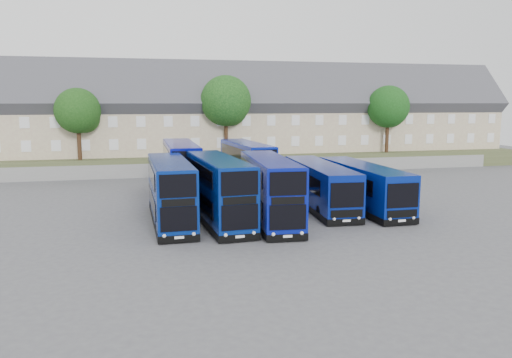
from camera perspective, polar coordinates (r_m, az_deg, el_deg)
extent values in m
plane|color=#4E4E53|center=(33.10, 0.72, -5.46)|extent=(120.00, 120.00, 0.00)
cube|color=slate|center=(56.16, -5.16, 1.18)|extent=(70.00, 0.40, 1.50)
cube|color=#454E2C|center=(65.98, -6.38, 2.51)|extent=(80.00, 20.00, 2.00)
cube|color=tan|center=(62.08, -22.79, 5.20)|extent=(6.00, 8.00, 6.00)
cube|color=#3B3B40|center=(62.00, -22.95, 7.96)|extent=(6.00, 10.40, 10.40)
cube|color=brown|center=(61.88, -21.77, 11.59)|extent=(0.60, 0.90, 1.40)
cube|color=tan|center=(61.37, -17.23, 5.45)|extent=(6.00, 8.00, 6.00)
cube|color=#3B3B40|center=(61.29, -17.36, 8.25)|extent=(6.00, 10.40, 10.40)
cube|color=brown|center=(61.32, -16.10, 11.90)|extent=(0.60, 0.90, 1.40)
cube|color=tan|center=(61.24, -11.60, 5.66)|extent=(6.00, 8.00, 6.00)
cube|color=#3B3B40|center=(61.16, -11.69, 8.47)|extent=(6.00, 10.40, 10.40)
cube|color=brown|center=(61.34, -10.37, 12.10)|extent=(0.60, 0.90, 1.40)
cube|color=tan|center=(61.70, -6.00, 5.81)|extent=(6.00, 8.00, 6.00)
cube|color=#3B3B40|center=(61.62, -6.04, 8.60)|extent=(6.00, 10.40, 10.40)
cube|color=brown|center=(61.94, -4.69, 12.17)|extent=(0.60, 0.90, 1.40)
cube|color=tan|center=(62.74, -0.53, 5.91)|extent=(6.00, 8.00, 6.00)
cube|color=#3B3B40|center=(62.66, -0.53, 8.65)|extent=(6.00, 10.40, 10.40)
cube|color=brown|center=(63.11, 0.82, 12.14)|extent=(0.60, 0.90, 1.40)
cube|color=tan|center=(64.31, 4.72, 5.95)|extent=(6.00, 8.00, 6.00)
cube|color=#3B3B40|center=(64.24, 4.76, 8.62)|extent=(6.00, 10.40, 10.40)
cube|color=brown|center=(64.82, 6.09, 12.00)|extent=(0.60, 0.90, 1.40)
cube|color=tan|center=(66.40, 9.69, 5.94)|extent=(6.00, 8.00, 6.00)
cube|color=#3B3B40|center=(66.32, 9.75, 8.53)|extent=(6.00, 10.40, 10.40)
cube|color=brown|center=(67.02, 11.05, 11.78)|extent=(0.60, 0.90, 1.40)
cube|color=tan|center=(68.94, 14.31, 5.90)|extent=(6.00, 8.00, 6.00)
cube|color=#3B3B40|center=(68.87, 14.41, 8.39)|extent=(6.00, 10.40, 10.40)
cube|color=brown|center=(69.67, 15.65, 11.50)|extent=(0.60, 0.90, 1.40)
cube|color=tan|center=(71.90, 18.58, 5.82)|extent=(6.00, 8.00, 6.00)
cube|color=#3B3B40|center=(71.83, 18.70, 8.21)|extent=(6.00, 10.40, 10.40)
cube|color=brown|center=(72.72, 19.88, 11.18)|extent=(0.60, 0.90, 1.40)
cube|color=tan|center=(75.22, 22.50, 5.72)|extent=(6.00, 8.00, 6.00)
cube|color=#3B3B40|center=(75.15, 22.63, 8.00)|extent=(6.00, 10.40, 10.40)
cube|color=brown|center=(76.13, 23.74, 10.84)|extent=(0.60, 0.90, 1.40)
cube|color=navy|center=(34.10, -9.76, -1.21)|extent=(2.67, 10.66, 3.89)
cube|color=black|center=(34.50, -9.67, -4.48)|extent=(2.71, 10.70, 0.45)
cube|color=black|center=(29.06, -8.81, -4.55)|extent=(2.11, 0.11, 1.45)
cube|color=black|center=(28.68, -8.90, -0.79)|extent=(2.11, 0.11, 1.35)
cylinder|color=black|center=(31.38, -11.11, -5.48)|extent=(0.32, 1.01, 1.00)
cube|color=navy|center=(34.00, -4.31, -1.02)|extent=(3.25, 11.12, 4.04)
cube|color=black|center=(34.41, -4.27, -4.41)|extent=(3.29, 11.16, 0.45)
cube|color=black|center=(28.92, -1.85, -4.41)|extent=(2.19, 0.21, 1.50)
cube|color=black|center=(28.53, -1.87, -0.50)|extent=(2.19, 0.21, 1.40)
cylinder|color=black|center=(31.02, -4.90, -5.51)|extent=(0.37, 1.02, 1.00)
cube|color=#07148F|center=(34.11, 1.58, -1.00)|extent=(3.15, 11.01, 4.00)
cube|color=black|center=(34.51, 1.57, -4.35)|extent=(3.20, 11.06, 0.45)
cube|color=black|center=(29.03, 3.66, -4.39)|extent=(2.17, 0.20, 1.48)
cube|color=black|center=(28.64, 3.70, -0.54)|extent=(2.17, 0.20, 1.38)
cylinder|color=black|center=(31.18, 0.75, -5.41)|extent=(0.36, 1.02, 1.00)
cube|color=#060B7F|center=(45.27, -8.56, 1.44)|extent=(2.58, 11.29, 4.16)
cube|color=black|center=(45.59, -8.50, -1.22)|extent=(2.62, 11.33, 0.45)
cube|color=black|center=(39.80, -7.85, -0.78)|extent=(2.26, 0.06, 1.54)
cube|color=black|center=(39.52, -7.92, 2.16)|extent=(2.26, 0.06, 1.44)
cylinder|color=black|center=(42.10, -9.65, -1.80)|extent=(0.30, 1.00, 1.00)
cube|color=#081B95|center=(47.73, -1.07, 1.78)|extent=(3.33, 10.90, 3.95)
cube|color=black|center=(48.02, -1.06, -0.62)|extent=(3.37, 10.95, 0.45)
cube|color=black|center=(42.75, 1.04, -0.14)|extent=(2.14, 0.24, 1.46)
cube|color=black|center=(42.50, 1.04, 2.46)|extent=(2.14, 0.24, 1.37)
cylinder|color=black|center=(44.69, -1.19, -1.07)|extent=(0.38, 1.02, 1.00)
cube|color=navy|center=(39.02, 7.25, -0.52)|extent=(3.32, 12.54, 3.06)
cube|color=black|center=(39.31, 7.21, -2.80)|extent=(3.37, 12.59, 0.45)
cube|color=black|center=(33.16, 10.39, -1.82)|extent=(2.29, 0.20, 1.65)
cylinder|color=black|center=(35.19, 7.32, -3.83)|extent=(0.36, 1.02, 1.00)
cube|color=navy|center=(39.44, 12.05, -0.58)|extent=(2.56, 12.24, 3.01)
cube|color=black|center=(39.72, 11.98, -2.80)|extent=(2.60, 12.28, 0.45)
cube|color=black|center=(34.02, 16.45, -1.83)|extent=(2.25, 0.06, 1.63)
cylinder|color=black|center=(35.75, 13.01, -3.79)|extent=(0.30, 1.00, 1.00)
cylinder|color=#382314|center=(56.65, -19.55, 3.96)|extent=(0.44, 0.44, 3.75)
sphere|color=#143A10|center=(56.50, -19.72, 7.37)|extent=(4.80, 4.80, 4.80)
sphere|color=#143A10|center=(56.85, -19.04, 6.65)|extent=(3.30, 3.30, 3.30)
cylinder|color=#382314|center=(57.60, -3.44, 4.89)|extent=(0.44, 0.44, 4.50)
sphere|color=black|center=(57.47, -3.48, 8.92)|extent=(5.76, 5.76, 5.76)
sphere|color=black|center=(57.97, -2.95, 8.04)|extent=(3.96, 3.96, 3.96)
cylinder|color=#382314|center=(63.65, 14.75, 4.76)|extent=(0.44, 0.44, 4.00)
sphere|color=#133B10|center=(63.52, 14.87, 8.00)|extent=(5.12, 5.12, 5.12)
sphere|color=#133B10|center=(64.16, 15.15, 7.28)|extent=(3.52, 3.52, 3.52)
cylinder|color=#382314|center=(72.65, 16.37, 5.26)|extent=(0.44, 0.44, 4.25)
sphere|color=#18340E|center=(72.54, 16.51, 8.27)|extent=(5.44, 5.44, 5.44)
sphere|color=#18340E|center=(73.19, 16.73, 7.60)|extent=(3.74, 3.74, 3.74)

